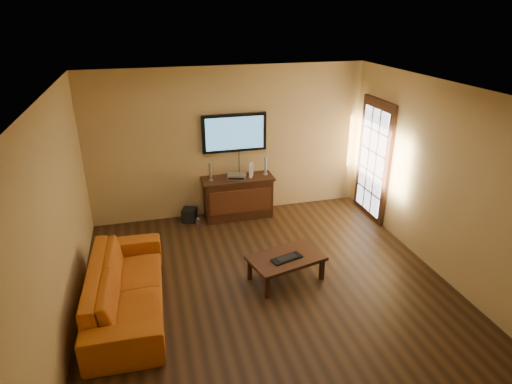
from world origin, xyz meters
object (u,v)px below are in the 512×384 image
object	(u,v)px
speaker_right	(265,166)
bottle	(198,223)
coffee_table	(286,259)
game_console	(251,170)
subwoofer	(189,215)
television	(234,133)
keyboard	(287,258)
av_receiver	(237,176)
speaker_left	(210,172)
sofa	(126,279)
media_console	(238,197)

from	to	relation	value
speaker_right	bottle	xyz separation A→B (m)	(-1.32, -0.33, -0.82)
coffee_table	game_console	distance (m)	2.22
subwoofer	television	bearing A→B (deg)	31.72
coffee_table	subwoofer	xyz separation A→B (m)	(-1.11, 2.17, -0.20)
subwoofer	bottle	xyz separation A→B (m)	(0.11, -0.32, -0.02)
coffee_table	keyboard	distance (m)	0.09
speaker_right	game_console	size ratio (longest dim) A/B	1.36
subwoofer	av_receiver	bearing A→B (deg)	17.45
speaker_left	sofa	bearing A→B (deg)	-123.24
av_receiver	speaker_left	bearing A→B (deg)	-164.94
keyboard	av_receiver	bearing A→B (deg)	95.75
media_console	coffee_table	size ratio (longest dim) A/B	1.13
television	game_console	size ratio (longest dim) A/B	4.73
sofa	av_receiver	distance (m)	2.96
speaker_right	television	bearing A→B (deg)	162.82
sofa	bottle	distance (m)	2.29
game_console	keyboard	distance (m)	2.27
game_console	keyboard	world-z (taller)	game_console
coffee_table	speaker_left	xyz separation A→B (m)	(-0.70, 2.14, 0.59)
speaker_right	keyboard	distance (m)	2.33
media_console	subwoofer	bearing A→B (deg)	177.76
speaker_right	game_console	xyz separation A→B (m)	(-0.28, -0.03, -0.03)
television	bottle	bearing A→B (deg)	-147.97
sofa	av_receiver	world-z (taller)	sofa
av_receiver	subwoofer	size ratio (longest dim) A/B	1.35
media_console	television	xyz separation A→B (m)	(0.00, 0.21, 1.16)
television	game_console	bearing A→B (deg)	-37.45
television	sofa	size ratio (longest dim) A/B	0.52
speaker_left	keyboard	xyz separation A→B (m)	(0.69, -2.20, -0.53)
media_console	speaker_left	bearing A→B (deg)	179.62
keyboard	coffee_table	bearing A→B (deg)	79.36
television	game_console	world-z (taller)	television
speaker_left	speaker_right	bearing A→B (deg)	2.18
television	keyboard	distance (m)	2.68
sofa	game_console	world-z (taller)	game_console
media_console	av_receiver	xyz separation A→B (m)	(-0.02, -0.02, 0.42)
keyboard	sofa	bearing A→B (deg)	-179.16
coffee_table	subwoofer	bearing A→B (deg)	117.15
media_console	sofa	xyz separation A→B (m)	(-1.95, -2.23, 0.05)
speaker_left	bottle	world-z (taller)	speaker_left
speaker_right	speaker_left	bearing A→B (deg)	-177.82
television	bottle	distance (m)	1.72
av_receiver	subwoofer	bearing A→B (deg)	-165.73
speaker_right	bottle	distance (m)	1.59
coffee_table	television	bearing A→B (deg)	95.17
television	coffee_table	world-z (taller)	television
av_receiver	keyboard	world-z (taller)	av_receiver
sofa	keyboard	distance (m)	2.15
sofa	game_console	distance (m)	3.18
game_console	bottle	bearing A→B (deg)	-140.82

